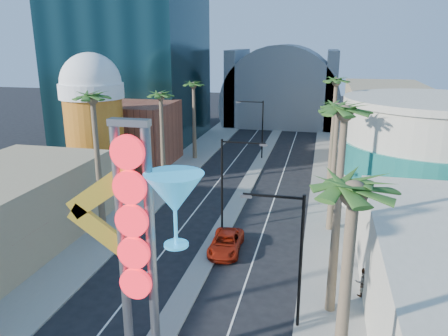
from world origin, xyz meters
TOP-DOWN VIEW (x-y plane):
  - sidewalk_west at (-9.50, 35.00)m, footprint 5.00×100.00m
  - sidewalk_east at (9.50, 35.00)m, footprint 5.00×100.00m
  - median at (0.00, 38.00)m, footprint 1.60×84.00m
  - brick_filler_west at (-16.00, 38.00)m, footprint 10.00×10.00m
  - filler_east at (16.00, 48.00)m, footprint 10.00×20.00m
  - beer_mug at (-17.00, 30.00)m, footprint 7.00×7.00m
  - turquoise_building at (18.00, 30.00)m, footprint 16.60×16.60m
  - canopy at (0.00, 72.00)m, footprint 22.00×16.00m
  - neon_sign at (0.82, 2.96)m, footprint 6.53×2.60m
  - streetlight_0 at (0.55, 20.00)m, footprint 3.79×0.25m
  - streetlight_1 at (-0.55, 44.00)m, footprint 3.79×0.25m
  - streetlight_2 at (6.72, 8.00)m, footprint 3.45×0.25m
  - palm_1 at (-9.00, 16.00)m, footprint 2.40×2.40m
  - palm_2 at (-9.00, 30.00)m, footprint 2.40×2.40m
  - palm_3 at (-9.00, 42.00)m, footprint 2.40×2.40m
  - palm_4 at (9.00, 0.00)m, footprint 2.40×2.40m
  - palm_5 at (9.00, 10.00)m, footprint 2.40×2.40m
  - palm_6 at (9.00, 22.00)m, footprint 2.40×2.40m
  - palm_7 at (9.00, 34.00)m, footprint 2.40×2.40m
  - red_pickup at (1.20, 16.20)m, footprint 2.53×5.08m
  - pedestrian_b at (10.96, 11.91)m, footprint 1.05×0.88m

SIDE VIEW (x-z plane):
  - sidewalk_west at x=-9.50m, z-range 0.00..0.15m
  - sidewalk_east at x=9.50m, z-range 0.00..0.15m
  - median at x=0.00m, z-range 0.00..0.15m
  - red_pickup at x=1.20m, z-range 0.00..1.38m
  - pedestrian_b at x=10.96m, z-range 0.15..2.07m
  - brick_filler_west at x=-16.00m, z-range 0.00..8.00m
  - canopy at x=0.00m, z-range -6.69..15.31m
  - streetlight_2 at x=6.72m, z-range 0.83..8.83m
  - streetlight_0 at x=0.55m, z-range 0.88..8.88m
  - streetlight_1 at x=-0.55m, z-range 0.88..8.88m
  - filler_east at x=16.00m, z-range 0.00..10.00m
  - turquoise_building at x=18.00m, z-range -0.05..10.55m
  - neon_sign at x=0.82m, z-range 1.03..13.58m
  - beer_mug at x=-17.00m, z-range 0.59..15.09m
  - palm_2 at x=-9.00m, z-range 3.88..15.08m
  - palm_3 at x=-9.00m, z-range 3.88..15.08m
  - palm_6 at x=9.00m, z-range 4.08..15.78m
  - palm_4 at x=9.00m, z-range 4.28..16.48m
  - palm_1 at x=-9.00m, z-range 4.47..17.17m
  - palm_7 at x=9.00m, z-range 4.47..17.17m
  - palm_5 at x=9.00m, z-range 4.67..17.87m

